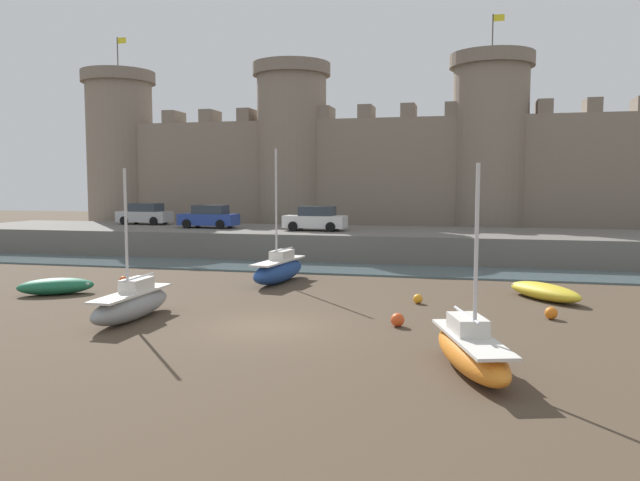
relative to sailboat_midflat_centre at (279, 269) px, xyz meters
The scene contains 16 objects.
ground_plane 9.60m from the sailboat_midflat_centre, 75.41° to the right, with size 160.00×160.00×0.00m, color #4C3D2D.
water_channel 5.81m from the sailboat_midflat_centre, 65.34° to the left, with size 80.00×4.50×0.10m, color slate.
quay_road 12.74m from the sailboat_midflat_centre, 79.08° to the left, with size 59.93×10.00×1.72m, color #666059.
castle 22.58m from the sailboat_midflat_centre, 83.65° to the left, with size 54.35×6.42×17.72m.
sailboat_midflat_centre is the anchor object (origin of this frame).
sailboat_midflat_left 9.62m from the sailboat_midflat_centre, 105.19° to the right, with size 1.09×4.76×5.32m.
sailboat_near_channel_left 15.71m from the sailboat_midflat_centre, 54.60° to the right, with size 2.52×4.82×5.28m.
rowboat_foreground_left 10.05m from the sailboat_midflat_centre, 146.78° to the right, with size 3.26×2.77×0.72m.
rowboat_foreground_centre 12.21m from the sailboat_midflat_centre, ahead, with size 3.30×3.86×0.69m.
mooring_buoy_mid_mud 10.59m from the sailboat_midflat_centre, 50.63° to the right, with size 0.46×0.46×0.46m, color #E04C1E.
mooring_buoy_near_shore 7.45m from the sailboat_midflat_centre, 161.89° to the right, with size 0.40×0.40×0.40m, color #E04C1E.
mooring_buoy_near_channel 8.07m from the sailboat_midflat_centre, 29.08° to the right, with size 0.39×0.39×0.39m, color orange.
mooring_buoy_off_centre 13.20m from the sailboat_midflat_centre, 25.87° to the right, with size 0.45×0.45×0.45m, color orange.
car_quay_east 21.31m from the sailboat_midflat_centre, 136.28° to the left, with size 4.15×1.98×1.62m.
car_quay_west 11.45m from the sailboat_midflat_centre, 94.82° to the left, with size 4.15×1.98×1.62m.
car_quay_centre_west 15.12m from the sailboat_midflat_centre, 126.42° to the left, with size 4.15×1.98×1.62m.
Camera 1 is at (6.59, -19.54, 4.74)m, focal length 35.00 mm.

